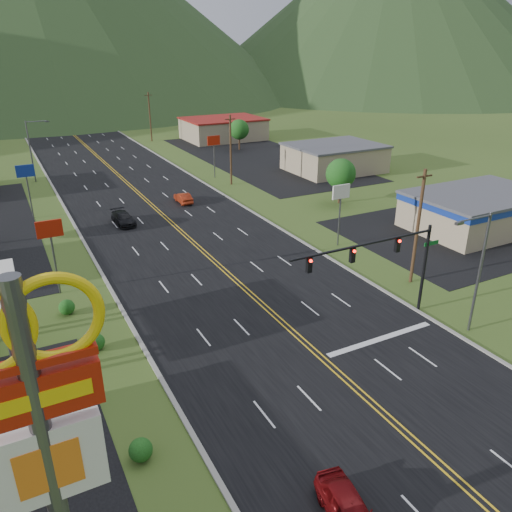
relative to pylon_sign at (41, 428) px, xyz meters
name	(u,v)px	position (x,y,z in m)	size (l,w,h in m)	color
ground	(469,491)	(17.00, -2.00, -9.30)	(500.00, 500.00, 0.00)	#3A511D
road	(469,491)	(17.00, -2.00, -9.30)	(20.00, 460.00, 0.04)	black
pylon_sign	(41,428)	(0.00, 0.00, 0.00)	(4.32, 0.60, 14.00)	#59595E
traffic_signal	(385,256)	(23.48, 12.00, -3.97)	(13.10, 0.43, 7.00)	black
streetlight_east	(478,266)	(28.18, 8.00, -4.12)	(3.28, 0.25, 9.00)	#59595E
streetlight_west	(32,147)	(5.32, 68.00, -4.12)	(3.28, 0.25, 9.00)	#59595E
building_east_near	(479,209)	(47.00, 23.00, -7.03)	(15.40, 10.40, 4.10)	#9F886E
building_east_mid	(334,158)	(49.00, 53.00, -7.14)	(14.40, 11.40, 4.30)	#9F886E
building_east_far	(223,129)	(45.00, 88.00, -7.04)	(16.40, 12.40, 4.50)	#9F886E
pole_sign_west_a	(51,236)	(3.00, 28.00, -4.25)	(2.00, 0.18, 6.40)	#59595E
pole_sign_west_b	(26,176)	(3.00, 50.00, -4.25)	(2.00, 0.18, 6.40)	#59595E
pole_sign_east_a	(341,198)	(30.00, 26.00, -4.25)	(2.00, 0.18, 6.40)	#59595E
pole_sign_east_b	(214,145)	(30.00, 58.00, -4.25)	(2.00, 0.18, 6.40)	#59595E
tree_east_a	(341,174)	(39.00, 38.00, -5.41)	(3.84, 3.84, 5.82)	#382314
tree_east_b	(239,130)	(43.00, 76.00, -5.41)	(3.84, 3.84, 5.82)	#382314
utility_pole_a	(418,226)	(30.50, 16.00, -4.17)	(1.60, 0.28, 10.00)	#382314
utility_pole_b	(231,150)	(30.50, 53.00, -4.17)	(1.60, 0.28, 10.00)	#382314
utility_pole_c	(150,116)	(30.50, 93.00, -4.17)	(1.60, 0.28, 10.00)	#382314
utility_pole_d	(108,99)	(30.50, 133.00, -4.17)	(1.60, 0.28, 10.00)	#382314
mountain_ne	(392,4)	(164.84, 174.19, 25.70)	(180.00, 180.00, 70.00)	#1A3518
car_red_near	(349,510)	(10.96, -0.69, -8.58)	(1.69, 4.21, 1.43)	maroon
car_dark_mid	(123,219)	(12.00, 42.73, -8.62)	(1.90, 4.66, 1.35)	black
car_red_far	(183,198)	(20.99, 47.44, -8.65)	(1.38, 3.97, 1.31)	#A02911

